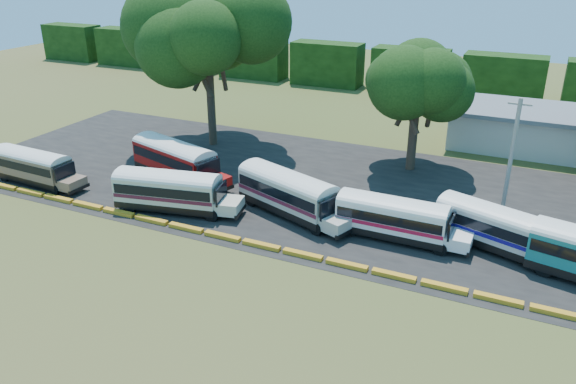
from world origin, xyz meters
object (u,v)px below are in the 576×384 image
at_px(tree_west, 207,25).
at_px(bus_beige, 34,165).
at_px(bus_red, 176,158).
at_px(bus_cream_west, 171,189).
at_px(bus_white_red, 395,216).

bearing_deg(tree_west, bus_beige, -118.02).
bearing_deg(bus_beige, bus_red, 32.37).
bearing_deg(bus_cream_west, bus_white_red, -2.28).
bearing_deg(bus_white_red, bus_cream_west, -170.28).
height_order(bus_beige, bus_white_red, bus_white_red).
relative_size(bus_red, tree_west, 0.66).
bearing_deg(bus_red, bus_white_red, 8.71).
height_order(bus_beige, bus_cream_west, bus_cream_west).
height_order(bus_cream_west, bus_white_red, bus_cream_west).
height_order(bus_white_red, tree_west, tree_west).
bearing_deg(tree_west, bus_red, -76.90).
xyz_separation_m(bus_beige, bus_white_red, (30.00, 3.03, 0.01)).
distance_m(bus_beige, bus_white_red, 30.15).
bearing_deg(bus_white_red, bus_beige, -173.73).
xyz_separation_m(bus_beige, bus_cream_west, (13.60, 0.37, 0.11)).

